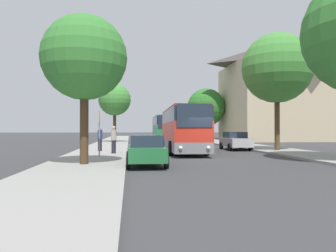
% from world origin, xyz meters
% --- Properties ---
extents(ground_plane, '(300.00, 300.00, 0.00)m').
position_xyz_m(ground_plane, '(0.00, 0.00, 0.00)').
color(ground_plane, '#38383A').
rests_on(ground_plane, ground).
extents(sidewalk_left, '(4.00, 120.00, 0.15)m').
position_xyz_m(sidewalk_left, '(-7.00, 0.00, 0.07)').
color(sidewalk_left, gray).
rests_on(sidewalk_left, ground_plane).
extents(sidewalk_right, '(4.00, 120.00, 0.15)m').
position_xyz_m(sidewalk_right, '(7.00, 0.00, 0.07)').
color(sidewalk_right, gray).
rests_on(sidewalk_right, ground_plane).
extents(building_right_background, '(18.69, 14.24, 16.12)m').
position_xyz_m(building_right_background, '(20.11, 29.56, 8.06)').
color(building_right_background, '#C6B28E').
rests_on(building_right_background, ground_plane).
extents(bus_front, '(3.02, 11.96, 3.37)m').
position_xyz_m(bus_front, '(-0.71, 5.80, 1.80)').
color(bus_front, gray).
rests_on(bus_front, ground_plane).
extents(bus_middle, '(2.99, 10.24, 3.38)m').
position_xyz_m(bus_middle, '(-0.48, 21.06, 1.80)').
color(bus_middle, silver).
rests_on(bus_middle, ground_plane).
extents(parked_car_left_curb, '(1.92, 4.48, 1.51)m').
position_xyz_m(parked_car_left_curb, '(-4.04, -3.44, 0.78)').
color(parked_car_left_curb, '#236B38').
rests_on(parked_car_left_curb, ground_plane).
extents(parked_car_right_near, '(1.99, 3.97, 1.55)m').
position_xyz_m(parked_car_right_near, '(4.17, 7.61, 0.80)').
color(parked_car_right_near, '#B7B7BC').
rests_on(parked_car_right_near, ground_plane).
extents(parked_car_right_far, '(2.06, 4.24, 1.34)m').
position_xyz_m(parked_car_right_far, '(3.80, 19.84, 0.72)').
color(parked_car_right_far, slate).
rests_on(parked_car_right_far, ground_plane).
extents(bus_stop_sign, '(0.08, 0.45, 2.73)m').
position_xyz_m(bus_stop_sign, '(-6.66, 0.72, 1.84)').
color(bus_stop_sign, gray).
rests_on(bus_stop_sign, sidewalk_left).
extents(pedestrian_waiting_near, '(0.36, 0.36, 1.86)m').
position_xyz_m(pedestrian_waiting_near, '(-5.90, 2.94, 1.10)').
color(pedestrian_waiting_near, '#23232D').
rests_on(pedestrian_waiting_near, sidewalk_left).
extents(pedestrian_waiting_far, '(0.36, 0.36, 1.81)m').
position_xyz_m(pedestrian_waiting_far, '(-7.06, 5.57, 1.07)').
color(pedestrian_waiting_far, '#23232D').
rests_on(pedestrian_waiting_far, sidewalk_left).
extents(tree_left_near, '(4.04, 4.04, 7.07)m').
position_xyz_m(tree_left_near, '(-6.97, -3.72, 5.17)').
color(tree_left_near, '#47331E').
rests_on(tree_left_near, sidewalk_left).
extents(tree_left_far, '(4.14, 4.14, 7.51)m').
position_xyz_m(tree_left_far, '(-6.74, 22.92, 5.56)').
color(tree_left_far, '#47331E').
rests_on(tree_left_far, sidewalk_left).
extents(tree_right_near, '(6.32, 6.32, 8.44)m').
position_xyz_m(tree_right_near, '(7.91, 34.00, 5.42)').
color(tree_right_near, '#513D23').
rests_on(tree_right_near, sidewalk_right).
extents(tree_right_mid, '(5.52, 5.52, 9.23)m').
position_xyz_m(tree_right_mid, '(6.74, 5.05, 6.61)').
color(tree_right_mid, '#513D23').
rests_on(tree_right_mid, sidewalk_right).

